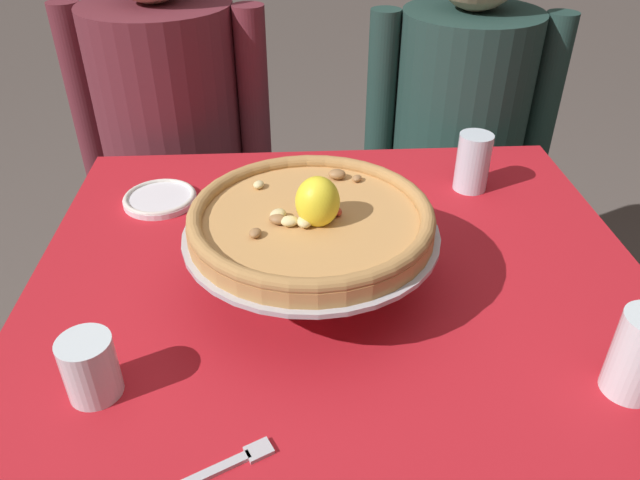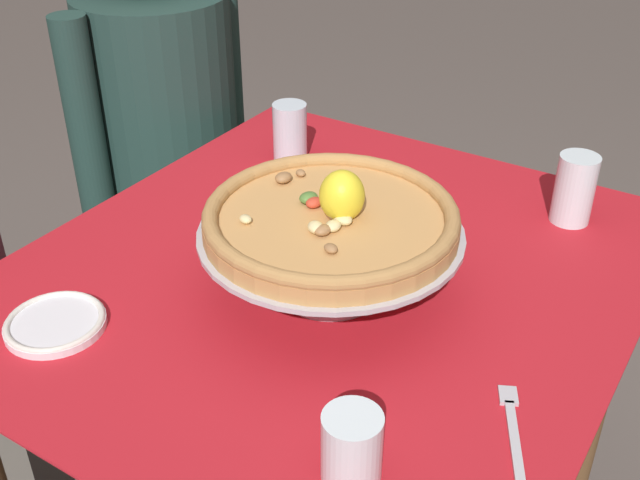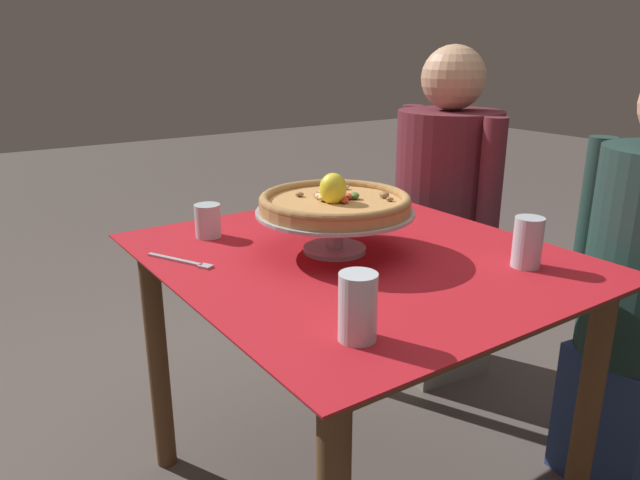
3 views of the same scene
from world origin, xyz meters
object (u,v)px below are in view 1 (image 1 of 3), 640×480
at_px(pizza_stand, 311,244).
at_px(pizza, 311,218).
at_px(side_plate, 160,198).
at_px(diner_right, 454,156).
at_px(dinner_fork, 204,475).
at_px(diner_left, 176,153).
at_px(water_glass_front_right, 637,359).
at_px(water_glass_back_right, 472,166).
at_px(water_glass_front_left, 91,370).

xyz_separation_m(pizza_stand, pizza, (0.00, -0.00, 0.05)).
bearing_deg(side_plate, diner_right, 32.10).
distance_m(dinner_fork, diner_left, 1.14).
distance_m(pizza_stand, diner_left, 0.86).
xyz_separation_m(water_glass_front_right, diner_right, (0.03, 1.00, -0.20)).
relative_size(pizza_stand, water_glass_front_right, 3.17).
bearing_deg(water_glass_back_right, water_glass_front_right, -83.30).
height_order(pizza, side_plate, pizza).
xyz_separation_m(dinner_fork, diner_right, (0.59, 1.11, -0.15)).
height_order(water_glass_back_right, diner_right, diner_right).
relative_size(water_glass_back_right, side_plate, 0.83).
height_order(water_glass_front_right, diner_right, diner_right).
bearing_deg(side_plate, water_glass_front_left, -90.48).
relative_size(water_glass_back_right, diner_left, 0.10).
xyz_separation_m(pizza_stand, diner_left, (-0.34, 0.76, -0.20)).
height_order(water_glass_front_left, diner_left, diner_left).
bearing_deg(pizza_stand, diner_left, 114.37).
bearing_deg(water_glass_front_left, water_glass_front_right, -2.91).
xyz_separation_m(side_plate, diner_left, (-0.05, 0.47, -0.13)).
bearing_deg(pizza_stand, pizza, -45.07).
distance_m(pizza, diner_left, 0.87).
bearing_deg(water_glass_front_right, water_glass_back_right, 96.70).
bearing_deg(dinner_fork, side_plate, 103.40).
bearing_deg(diner_right, water_glass_front_right, -91.70).
distance_m(pizza, dinner_fork, 0.40).
bearing_deg(pizza, pizza_stand, 134.93).
bearing_deg(diner_left, diner_right, -0.52).
distance_m(water_glass_front_right, dinner_fork, 0.57).
bearing_deg(dinner_fork, diner_right, 62.12).
height_order(water_glass_front_left, water_glass_back_right, water_glass_back_right).
bearing_deg(side_plate, diner_left, 96.00).
distance_m(pizza_stand, pizza, 0.05).
bearing_deg(pizza_stand, side_plate, 135.48).
bearing_deg(water_glass_front_left, diner_right, 52.46).
distance_m(water_glass_back_right, side_plate, 0.64).
bearing_deg(water_glass_front_right, diner_right, 88.30).
distance_m(water_glass_back_right, diner_left, 0.84).
height_order(water_glass_front_right, dinner_fork, water_glass_front_right).
height_order(pizza, water_glass_front_left, pizza).
height_order(pizza, water_glass_back_right, pizza).
height_order(diner_left, diner_right, diner_left).
bearing_deg(water_glass_back_right, diner_right, 77.77).
relative_size(water_glass_front_right, diner_left, 0.10).
bearing_deg(pizza_stand, water_glass_front_left, -144.53).
height_order(pizza_stand, water_glass_front_right, water_glass_front_right).
relative_size(pizza_stand, diner_left, 0.32).
distance_m(water_glass_front_left, water_glass_back_right, 0.83).
xyz_separation_m(pizza_stand, dinner_fork, (-0.14, -0.35, -0.08)).
relative_size(water_glass_front_left, diner_left, 0.07).
distance_m(pizza, diner_right, 0.92).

